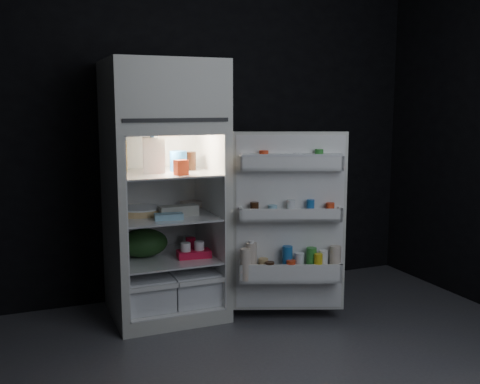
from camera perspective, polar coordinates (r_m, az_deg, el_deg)
name	(u,v)px	position (r m, az deg, el deg)	size (l,w,h in m)	color
wall_back	(178,123)	(4.34, -6.28, 7.03)	(4.00, 0.00, 2.70)	black
refrigerator	(163,181)	(3.95, -7.83, 1.07)	(0.76, 0.71, 1.78)	silver
fridge_door	(290,226)	(3.78, 5.08, -3.47)	(0.74, 0.44, 1.22)	silver
milk_jug	(154,155)	(3.87, -8.75, 3.74)	(0.14, 0.14, 0.24)	white
mayo_jar	(178,161)	(3.94, -6.28, 3.14)	(0.12, 0.12, 0.14)	#1F61A8
jam_jar	(190,161)	(4.00, -5.15, 3.17)	(0.09, 0.09, 0.13)	black
amber_bottle	(121,156)	(3.93, -11.99, 3.57)	(0.08, 0.08, 0.22)	gold
small_carton	(181,167)	(3.72, -6.02, 2.50)	(0.08, 0.06, 0.10)	red
egg_carton	(178,211)	(3.90, -6.28, -1.89)	(0.27, 0.10, 0.07)	#98978A
pie	(140,211)	(3.99, -10.13, -1.95)	(0.33, 0.33, 0.04)	tan
flat_package	(169,216)	(3.78, -7.25, -2.48)	(0.19, 0.09, 0.04)	#84B6CC
wrapped_pkg	(191,204)	(4.19, -4.98, -1.27)	(0.13, 0.11, 0.05)	beige
produce_bag	(143,243)	(4.02, -9.79, -5.12)	(0.34, 0.29, 0.20)	#193815
yogurt_tray	(194,254)	(3.97, -4.70, -6.28)	(0.23, 0.12, 0.05)	red
small_can_red	(191,244)	(4.17, -5.04, -5.24)	(0.07, 0.07, 0.09)	red
small_can_silver	(188,242)	(4.22, -5.35, -5.07)	(0.06, 0.06, 0.09)	#B7B7BC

